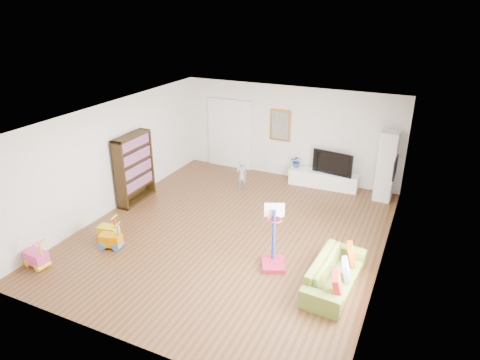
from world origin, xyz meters
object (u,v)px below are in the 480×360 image
at_px(basketball_hoop, 274,238).
at_px(bookshelf, 134,169).
at_px(sofa, 335,273).
at_px(media_console, 323,179).

bearing_deg(basketball_hoop, bookshelf, 138.68).
bearing_deg(sofa, basketball_hoop, 89.16).
distance_m(media_console, basketball_hoop, 4.33).
relative_size(bookshelf, sofa, 0.96).
distance_m(bookshelf, sofa, 5.81).
height_order(bookshelf, basketball_hoop, bookshelf).
bearing_deg(sofa, bookshelf, 79.35).
height_order(media_console, basketball_hoop, basketball_hoop).
relative_size(sofa, basketball_hoop, 1.42).
height_order(sofa, basketball_hoop, basketball_hoop).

